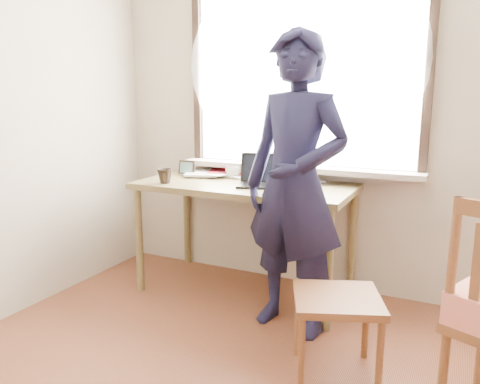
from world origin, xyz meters
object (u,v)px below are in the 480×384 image
at_px(mug_dark, 165,176).
at_px(person, 295,185).
at_px(work_chair, 337,308).
at_px(mug_white, 233,171).
at_px(desk, 245,195).
at_px(laptop, 262,178).

bearing_deg(mug_dark, person, -6.09).
distance_m(mug_dark, work_chair, 1.60).
relative_size(mug_dark, person, 0.06).
relative_size(mug_white, work_chair, 0.22).
bearing_deg(mug_white, desk, -42.94).
bearing_deg(mug_dark, desk, 26.67).
xyz_separation_m(mug_white, person, (0.70, -0.55, 0.04)).
relative_size(desk, person, 0.84).
bearing_deg(desk, work_chair, -41.35).
distance_m(work_chair, person, 0.79).
bearing_deg(mug_white, mug_dark, -127.53).
relative_size(mug_white, mug_dark, 1.08).
relative_size(desk, mug_dark, 13.91).
bearing_deg(mug_dark, mug_white, 52.47).
xyz_separation_m(laptop, mug_dark, (-0.67, -0.23, -0.00)).
bearing_deg(laptop, work_chair, -45.17).
bearing_deg(desk, person, -36.21).
relative_size(desk, laptop, 4.07).
distance_m(laptop, work_chair, 1.18).
relative_size(laptop, work_chair, 0.68).
relative_size(mug_dark, work_chair, 0.20).
relative_size(desk, work_chair, 2.78).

